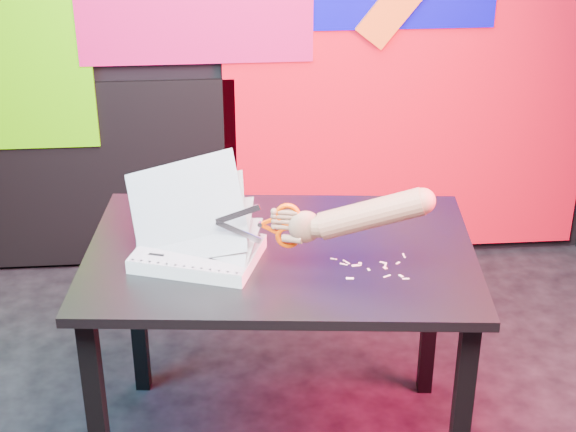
{
  "coord_description": "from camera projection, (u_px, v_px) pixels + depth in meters",
  "views": [
    {
      "loc": [
        -0.16,
        -2.08,
        2.0
      ],
      "look_at": [
        0.02,
        0.18,
        0.87
      ],
      "focal_mm": 55.0,
      "sensor_mm": 36.0,
      "label": 1
    }
  ],
  "objects": [
    {
      "name": "work_table",
      "position": [
        281.0,
        278.0,
        2.64
      ],
      "size": [
        1.21,
        0.87,
        0.75
      ],
      "rotation": [
        0.0,
        0.0,
        -0.1
      ],
      "color": "black",
      "rests_on": "ground"
    },
    {
      "name": "room",
      "position": [
        286.0,
        73.0,
        2.15
      ],
      "size": [
        3.01,
        3.01,
        2.71
      ],
      "color": "black",
      "rests_on": "ground"
    },
    {
      "name": "paper_clippings",
      "position": [
        371.0,
        267.0,
        2.5
      ],
      "size": [
        0.22,
        0.15,
        0.0
      ],
      "color": "white",
      "rests_on": "work_table"
    },
    {
      "name": "hand_forearm",
      "position": [
        360.0,
        216.0,
        2.38
      ],
      "size": [
        0.42,
        0.14,
        0.18
      ],
      "rotation": [
        0.0,
        0.0,
        -0.21
      ],
      "color": "#935E46",
      "rests_on": "work_table"
    },
    {
      "name": "backdrop",
      "position": [
        273.0,
        59.0,
        3.64
      ],
      "size": [
        2.88,
        0.05,
        2.08
      ],
      "color": "red",
      "rests_on": "ground"
    },
    {
      "name": "scissors",
      "position": [
        282.0,
        225.0,
        2.42
      ],
      "size": [
        0.24,
        0.06,
        0.14
      ],
      "rotation": [
        0.0,
        0.0,
        -0.21
      ],
      "color": "silver",
      "rests_on": "printout_stack"
    },
    {
      "name": "printout_stack",
      "position": [
        197.0,
        250.0,
        2.53
      ],
      "size": [
        0.41,
        0.35,
        0.33
      ],
      "rotation": [
        0.0,
        0.0,
        -0.33
      ],
      "color": "silver",
      "rests_on": "work_table"
    }
  ]
}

